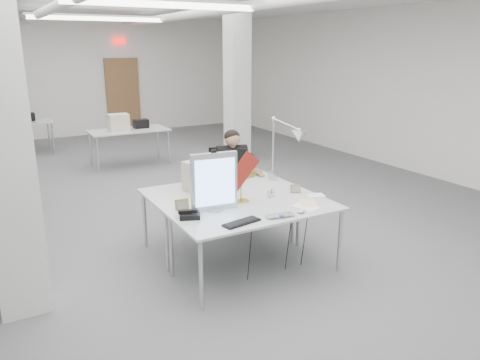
% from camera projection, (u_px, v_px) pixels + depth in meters
% --- Properties ---
extents(room_shell, '(10.04, 14.04, 3.24)m').
position_uv_depth(room_shell, '(168.00, 97.00, 6.95)').
color(room_shell, '#59595C').
rests_on(room_shell, ground).
extents(desk_main, '(1.80, 0.90, 0.02)m').
position_uv_depth(desk_main, '(257.00, 211.00, 4.99)').
color(desk_main, silver).
rests_on(desk_main, room_shell).
extents(desk_second, '(1.80, 0.90, 0.02)m').
position_uv_depth(desk_second, '(219.00, 189.00, 5.75)').
color(desk_second, silver).
rests_on(desk_second, room_shell).
extents(bg_desk_a, '(1.60, 0.80, 0.02)m').
position_uv_depth(bg_desk_a, '(129.00, 130.00, 9.70)').
color(bg_desk_a, silver).
rests_on(bg_desk_a, room_shell).
extents(bg_desk_b, '(1.60, 0.80, 0.02)m').
position_uv_depth(bg_desk_b, '(14.00, 123.00, 10.62)').
color(bg_desk_b, silver).
rests_on(bg_desk_b, room_shell).
extents(office_chair, '(0.59, 0.59, 0.98)m').
position_uv_depth(office_chair, '(231.00, 189.00, 6.58)').
color(office_chair, black).
rests_on(office_chair, room_shell).
extents(seated_person, '(0.62, 0.70, 0.89)m').
position_uv_depth(seated_person, '(233.00, 162.00, 6.43)').
color(seated_person, black).
rests_on(seated_person, office_chair).
extents(monitor, '(0.50, 0.11, 0.62)m').
position_uv_depth(monitor, '(214.00, 182.00, 4.89)').
color(monitor, silver).
rests_on(monitor, desk_main).
extents(pennant, '(0.44, 0.05, 0.48)m').
position_uv_depth(pennant, '(241.00, 173.00, 4.99)').
color(pennant, maroon).
rests_on(pennant, monitor).
extents(keyboard, '(0.42, 0.21, 0.02)m').
position_uv_depth(keyboard, '(242.00, 222.00, 4.59)').
color(keyboard, black).
rests_on(keyboard, desk_main).
extents(laptop, '(0.32, 0.23, 0.02)m').
position_uv_depth(laptop, '(282.00, 217.00, 4.73)').
color(laptop, '#BABABF').
rests_on(laptop, desk_main).
extents(mouse, '(0.12, 0.10, 0.04)m').
position_uv_depth(mouse, '(301.00, 211.00, 4.87)').
color(mouse, silver).
rests_on(mouse, desk_main).
extents(bankers_lamp, '(0.29, 0.15, 0.32)m').
position_uv_depth(bankers_lamp, '(241.00, 188.00, 5.19)').
color(bankers_lamp, gold).
rests_on(bankers_lamp, desk_main).
extents(desk_phone, '(0.26, 0.25, 0.05)m').
position_uv_depth(desk_phone, '(190.00, 215.00, 4.74)').
color(desk_phone, black).
rests_on(desk_phone, desk_main).
extents(picture_frame_left, '(0.15, 0.05, 0.12)m').
position_uv_depth(picture_frame_left, '(182.00, 204.00, 4.96)').
color(picture_frame_left, '#A78548').
rests_on(picture_frame_left, desk_main).
extents(picture_frame_right, '(0.13, 0.08, 0.10)m').
position_uv_depth(picture_frame_right, '(295.00, 189.00, 5.54)').
color(picture_frame_right, '#9D7A43').
rests_on(picture_frame_right, desk_main).
extents(desk_clock, '(0.11, 0.06, 0.11)m').
position_uv_depth(desk_clock, '(271.00, 192.00, 5.40)').
color(desk_clock, silver).
rests_on(desk_clock, desk_main).
extents(paper_stack_a, '(0.26, 0.32, 0.01)m').
position_uv_depth(paper_stack_a, '(306.00, 207.00, 5.06)').
color(paper_stack_a, white).
rests_on(paper_stack_a, desk_main).
extents(paper_stack_b, '(0.27, 0.30, 0.01)m').
position_uv_depth(paper_stack_b, '(308.00, 203.00, 5.19)').
color(paper_stack_b, '#F6D693').
rests_on(paper_stack_b, desk_main).
extents(paper_stack_c, '(0.23, 0.19, 0.01)m').
position_uv_depth(paper_stack_c, '(316.00, 195.00, 5.45)').
color(paper_stack_c, white).
rests_on(paper_stack_c, desk_main).
extents(beige_monitor, '(0.47, 0.46, 0.36)m').
position_uv_depth(beige_monitor, '(203.00, 176.00, 5.61)').
color(beige_monitor, '#BEB49D').
rests_on(beige_monitor, desk_second).
extents(architect_lamp, '(0.42, 0.74, 0.90)m').
position_uv_depth(architect_lamp, '(284.00, 150.00, 5.75)').
color(architect_lamp, '#BABBBF').
rests_on(architect_lamp, desk_second).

